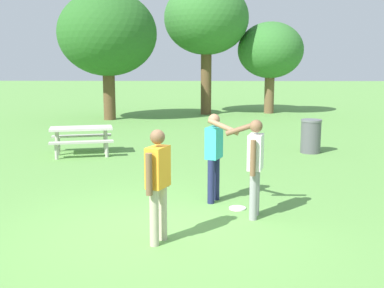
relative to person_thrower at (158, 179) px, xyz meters
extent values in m
plane|color=#609947|center=(0.00, 0.48, -0.94)|extent=(120.00, 120.00, 0.00)
cylinder|color=#B7AD93|center=(-0.05, -0.12, -0.53)|extent=(0.13, 0.13, 0.82)
cylinder|color=#B7AD93|center=(0.05, 0.12, -0.53)|extent=(0.13, 0.13, 0.82)
cube|color=orange|center=(0.00, 0.00, 0.17)|extent=(0.35, 0.43, 0.58)
sphere|color=brown|center=(0.00, 0.00, 0.59)|extent=(0.21, 0.21, 0.21)
cylinder|color=brown|center=(-0.10, -0.24, 0.12)|extent=(0.09, 0.09, 0.58)
cylinder|color=brown|center=(0.10, 0.24, 0.12)|extent=(0.09, 0.09, 0.58)
cylinder|color=#1E234C|center=(0.87, 2.16, -0.53)|extent=(0.13, 0.13, 0.82)
cylinder|color=#1E234C|center=(0.78, 1.92, -0.53)|extent=(0.13, 0.13, 0.82)
cube|color=#33B2AD|center=(0.83, 2.04, 0.17)|extent=(0.35, 0.43, 0.58)
sphere|color=#9E7051|center=(0.83, 2.04, 0.59)|extent=(0.21, 0.21, 0.21)
cylinder|color=#9E7051|center=(0.92, 2.28, 0.12)|extent=(0.09, 0.09, 0.58)
cylinder|color=#9E7051|center=(0.98, 1.70, 0.51)|extent=(0.57, 0.30, 0.28)
cylinder|color=gray|center=(1.45, 1.03, -0.53)|extent=(0.13, 0.13, 0.82)
cylinder|color=gray|center=(1.52, 1.28, -0.53)|extent=(0.13, 0.13, 0.82)
cube|color=white|center=(1.49, 1.15, 0.17)|extent=(0.31, 0.42, 0.58)
sphere|color=brown|center=(1.49, 1.15, 0.59)|extent=(0.21, 0.21, 0.21)
cylinder|color=brown|center=(1.42, 0.90, 0.12)|extent=(0.09, 0.09, 0.58)
cylinder|color=brown|center=(1.29, 1.48, 0.51)|extent=(0.58, 0.23, 0.28)
cylinder|color=white|center=(1.24, 1.59, -0.93)|extent=(0.30, 0.30, 0.03)
cube|color=beige|center=(-2.79, 6.51, -0.20)|extent=(1.84, 1.16, 0.06)
cube|color=#B6B2A8|center=(-2.65, 5.95, -0.50)|extent=(1.71, 0.67, 0.05)
cube|color=#B6B2A8|center=(-2.94, 7.08, -0.50)|extent=(1.71, 0.67, 0.05)
cylinder|color=#B6B2A8|center=(-3.44, 6.35, -0.59)|extent=(0.11, 0.11, 0.71)
cylinder|color=#B6B2A8|center=(-3.29, 5.79, -0.73)|extent=(0.09, 0.09, 0.41)
cylinder|color=#B6B2A8|center=(-3.58, 6.91, -0.73)|extent=(0.09, 0.09, 0.41)
cylinder|color=#B6B2A8|center=(-2.15, 6.68, -0.59)|extent=(0.11, 0.11, 0.71)
cylinder|color=#B6B2A8|center=(-2.01, 6.12, -0.73)|extent=(0.09, 0.09, 0.41)
cylinder|color=#B6B2A8|center=(-2.30, 7.24, -0.73)|extent=(0.09, 0.09, 0.41)
cylinder|color=#515156|center=(3.69, 6.90, -0.49)|extent=(0.56, 0.56, 0.90)
cylinder|color=slate|center=(3.69, 6.90, -0.01)|extent=(0.59, 0.59, 0.06)
cylinder|color=brown|center=(-3.63, 14.68, 0.36)|extent=(0.53, 0.53, 2.61)
ellipsoid|color=#286023|center=(-3.63, 14.68, 2.87)|extent=(4.36, 4.36, 3.71)
cylinder|color=brown|center=(0.74, 17.01, 0.83)|extent=(0.52, 0.52, 3.54)
ellipsoid|color=#33702D|center=(0.74, 17.01, 3.73)|extent=(4.10, 4.10, 3.49)
cylinder|color=brown|center=(3.96, 17.61, 0.19)|extent=(0.49, 0.49, 2.27)
ellipsoid|color=#33702D|center=(3.96, 17.61, 2.23)|extent=(3.28, 3.28, 2.79)
camera|label=1|loc=(0.64, -6.38, 1.61)|focal=43.84mm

